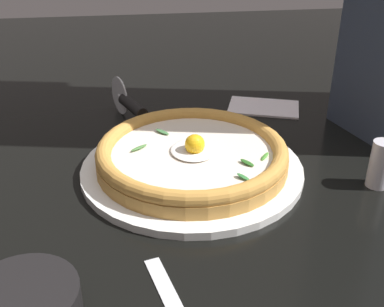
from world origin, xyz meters
TOP-DOWN VIEW (x-y plane):
  - ground_plane at (0.00, 0.00)m, footprint 2.40×2.40m
  - pizza_plate at (-0.04, -0.03)m, footprint 0.34×0.34m
  - pizza at (-0.04, -0.03)m, footprint 0.29×0.29m
  - side_bowl at (0.22, -0.25)m, footprint 0.12×0.12m
  - pizza_cutter at (-0.25, -0.13)m, footprint 0.14×0.07m
  - folded_napkin at (-0.28, 0.15)m, footprint 0.13×0.16m
  - pepper_shaker at (0.03, 0.23)m, footprint 0.03×0.03m

SIDE VIEW (x-z plane):
  - ground_plane at x=0.00m, z-range -0.03..0.00m
  - folded_napkin at x=-0.28m, z-range 0.00..0.01m
  - pizza_plate at x=-0.04m, z-range 0.00..0.01m
  - side_bowl at x=0.22m, z-range 0.00..0.03m
  - pizza at x=-0.04m, z-range 0.00..0.06m
  - pepper_shaker at x=0.03m, z-range 0.00..0.07m
  - pizza_cutter at x=-0.25m, z-range 0.00..0.07m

